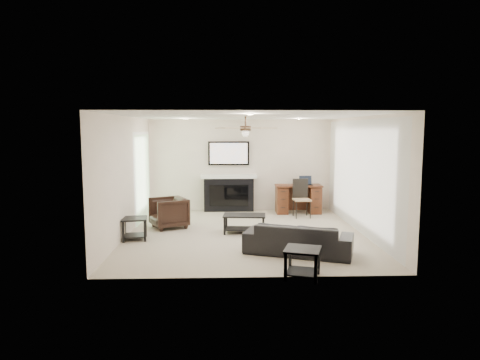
{
  "coord_description": "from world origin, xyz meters",
  "views": [
    {
      "loc": [
        -0.42,
        -8.99,
        2.22
      ],
      "look_at": [
        -0.12,
        0.06,
        1.15
      ],
      "focal_mm": 32.0,
      "sensor_mm": 36.0,
      "label": 1
    }
  ],
  "objects_px": {
    "fireplace_unit": "(229,176)",
    "desk": "(298,199)",
    "sofa": "(298,239)",
    "coffee_table": "(244,224)",
    "armchair": "(169,213)"
  },
  "relations": [
    {
      "from": "fireplace_unit",
      "to": "desk",
      "type": "xyz_separation_m",
      "value": [
        1.85,
        -0.35,
        -0.57
      ]
    },
    {
      "from": "sofa",
      "to": "fireplace_unit",
      "type": "distance_m",
      "value": 4.34
    },
    {
      "from": "fireplace_unit",
      "to": "coffee_table",
      "type": "bearing_deg",
      "value": -82.87
    },
    {
      "from": "armchair",
      "to": "desk",
      "type": "height_order",
      "value": "desk"
    },
    {
      "from": "armchair",
      "to": "coffee_table",
      "type": "bearing_deg",
      "value": 45.83
    },
    {
      "from": "fireplace_unit",
      "to": "desk",
      "type": "distance_m",
      "value": 1.97
    },
    {
      "from": "sofa",
      "to": "armchair",
      "type": "bearing_deg",
      "value": -19.99
    },
    {
      "from": "coffee_table",
      "to": "desk",
      "type": "relative_size",
      "value": 0.74
    },
    {
      "from": "sofa",
      "to": "desk",
      "type": "xyz_separation_m",
      "value": [
        0.64,
        3.77,
        0.1
      ]
    },
    {
      "from": "armchair",
      "to": "desk",
      "type": "xyz_separation_m",
      "value": [
        3.24,
        1.62,
        0.03
      ]
    },
    {
      "from": "sofa",
      "to": "fireplace_unit",
      "type": "xyz_separation_m",
      "value": [
        -1.21,
        4.11,
        0.68
      ]
    },
    {
      "from": "coffee_table",
      "to": "fireplace_unit",
      "type": "height_order",
      "value": "fireplace_unit"
    },
    {
      "from": "armchair",
      "to": "coffee_table",
      "type": "distance_m",
      "value": 1.79
    },
    {
      "from": "coffee_table",
      "to": "desk",
      "type": "height_order",
      "value": "desk"
    },
    {
      "from": "coffee_table",
      "to": "desk",
      "type": "bearing_deg",
      "value": 60.06
    }
  ]
}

